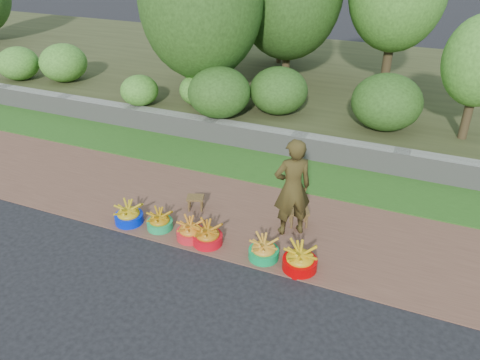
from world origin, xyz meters
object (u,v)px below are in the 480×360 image
at_px(basin_a, 129,215).
at_px(basin_c, 190,231).
at_px(stool_right, 299,213).
at_px(basin_b, 160,221).
at_px(stool_left, 195,199).
at_px(basin_f, 300,260).
at_px(basin_d, 208,236).
at_px(basin_e, 264,250).
at_px(vendor_woman, 292,188).

relative_size(basin_a, basin_c, 1.07).
relative_size(basin_a, stool_right, 1.19).
relative_size(basin_b, stool_left, 1.23).
bearing_deg(stool_right, basin_a, -158.81).
xyz_separation_m(basin_b, stool_left, (0.30, 0.78, 0.08)).
height_order(basin_a, basin_b, basin_a).
distance_m(basin_b, stool_left, 0.84).
distance_m(basin_b, basin_f, 2.58).
bearing_deg(basin_b, basin_d, -4.27).
xyz_separation_m(basin_a, basin_b, (0.60, 0.06, -0.02)).
bearing_deg(basin_e, basin_f, -2.80).
bearing_deg(basin_f, basin_e, 177.20).
xyz_separation_m(basin_e, stool_right, (0.25, 1.10, 0.10)).
xyz_separation_m(basin_a, basin_f, (3.18, -0.04, 0.01)).
bearing_deg(basin_d, stool_left, 128.31).
height_order(stool_left, vendor_woman, vendor_woman).
distance_m(basin_d, basin_f, 1.60).
bearing_deg(stool_right, basin_d, -138.39).
bearing_deg(basin_b, stool_right, 24.96).
bearing_deg(basin_f, stool_right, 107.71).
bearing_deg(stool_left, basin_e, -26.94).
bearing_deg(basin_d, basin_c, 177.13).
bearing_deg(basin_e, basin_d, -179.74).
xyz_separation_m(basin_c, basin_e, (1.33, -0.01, 0.00)).
height_order(basin_f, stool_left, basin_f).
height_order(basin_d, basin_e, basin_d).
xyz_separation_m(basin_e, vendor_woman, (0.17, 0.85, 0.74)).
xyz_separation_m(basin_a, vendor_woman, (2.74, 0.84, 0.73)).
bearing_deg(basin_f, vendor_woman, 116.39).
bearing_deg(stool_left, basin_d, -51.69).
bearing_deg(basin_f, basin_d, 179.10).
bearing_deg(stool_left, vendor_woman, -0.05).
relative_size(basin_b, basin_f, 0.84).
xyz_separation_m(basin_a, basin_d, (1.57, -0.01, -0.00)).
xyz_separation_m(stool_right, vendor_woman, (-0.08, -0.25, 0.64)).
height_order(basin_e, stool_left, basin_e).
distance_m(basin_c, basin_d, 0.34).
bearing_deg(stool_right, basin_b, -155.04).
bearing_deg(stool_right, basin_e, -102.62).
distance_m(basin_a, basin_e, 2.57).
height_order(stool_right, vendor_woman, vendor_woman).
height_order(basin_a, basin_e, basin_a).
bearing_deg(vendor_woman, basin_d, 1.49).
bearing_deg(basin_b, vendor_woman, 20.02).
height_order(stool_left, stool_right, stool_right).
height_order(basin_e, stool_right, basin_e).
bearing_deg(basin_e, stool_left, 153.06).
bearing_deg(basin_a, vendor_woman, 17.04).
height_order(basin_a, stool_left, basin_a).
xyz_separation_m(basin_b, basin_c, (0.64, -0.06, 0.01)).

